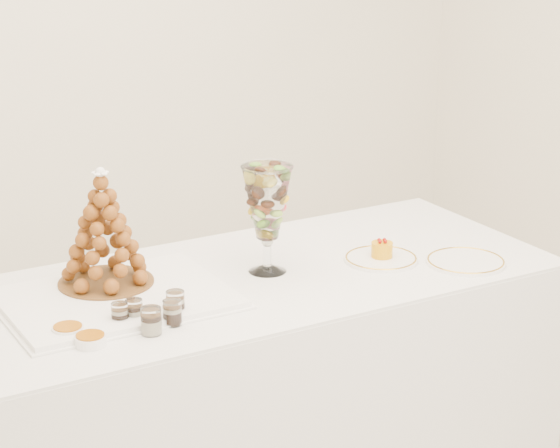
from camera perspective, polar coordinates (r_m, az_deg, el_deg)
buffet_table at (r=3.56m, az=-2.53°, el=-8.94°), size 2.13×0.94×0.79m
lace_tray at (r=3.26m, az=-8.55°, el=-3.88°), size 0.67×0.52×0.02m
macaron_vase at (r=3.40m, az=-0.68°, el=1.06°), size 0.16×0.16×0.35m
cake_plate at (r=3.57m, az=5.30°, el=-1.84°), size 0.24×0.24×0.01m
spare_plate at (r=3.59m, az=9.68°, el=-1.96°), size 0.26×0.26×0.01m
verrine_a at (r=3.10m, az=-8.37°, el=-4.68°), size 0.06×0.06×0.06m
verrine_b at (r=3.11m, az=-7.63°, el=-4.51°), size 0.05×0.05×0.07m
verrine_c at (r=3.14m, az=-5.49°, el=-4.15°), size 0.07×0.07×0.07m
verrine_d at (r=3.03m, az=-6.75°, el=-5.05°), size 0.06×0.06×0.08m
verrine_e at (r=3.08m, az=-5.65°, el=-4.63°), size 0.06×0.06×0.07m
ramekin_back at (r=3.06m, az=-11.02°, el=-5.54°), size 0.09×0.09×0.03m
ramekin_front at (r=2.99m, az=-9.88°, el=-6.01°), size 0.09×0.09×0.03m
croquembouche at (r=3.30m, az=-9.22°, el=-0.20°), size 0.30×0.30×0.36m
mousse_cake at (r=3.57m, az=5.35°, el=-1.33°), size 0.07×0.07×0.06m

